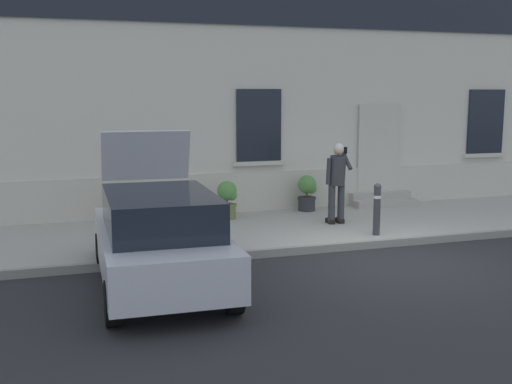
# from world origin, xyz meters

# --- Properties ---
(ground_plane) EXTENTS (80.00, 80.00, 0.00)m
(ground_plane) POSITION_xyz_m (0.00, 0.00, 0.00)
(ground_plane) COLOR #232326
(sidewalk) EXTENTS (24.00, 3.60, 0.15)m
(sidewalk) POSITION_xyz_m (0.00, 2.80, 0.07)
(sidewalk) COLOR #99968E
(sidewalk) RESTS_ON ground
(curb_edge) EXTENTS (24.00, 0.12, 0.15)m
(curb_edge) POSITION_xyz_m (0.00, 0.94, 0.07)
(curb_edge) COLOR gray
(curb_edge) RESTS_ON ground
(building_facade) EXTENTS (24.00, 1.52, 7.50)m
(building_facade) POSITION_xyz_m (0.01, 5.29, 3.73)
(building_facade) COLOR beige
(building_facade) RESTS_ON ground
(entrance_stoop) EXTENTS (1.64, 0.64, 0.32)m
(entrance_stoop) POSITION_xyz_m (2.33, 4.33, 0.28)
(entrance_stoop) COLOR #9E998E
(entrance_stoop) RESTS_ON sidewalk
(hatchback_car_silver) EXTENTS (1.88, 4.11, 2.34)m
(hatchback_car_silver) POSITION_xyz_m (-4.05, -0.30, 0.80)
(hatchback_car_silver) COLOR #B7B7BF
(hatchback_car_silver) RESTS_ON ground
(bollard_near_person) EXTENTS (0.15, 0.15, 1.04)m
(bollard_near_person) POSITION_xyz_m (0.54, 1.35, 0.71)
(bollard_near_person) COLOR #333338
(bollard_near_person) RESTS_ON sidewalk
(bollard_far_left) EXTENTS (0.15, 0.15, 1.04)m
(bollard_far_left) POSITION_xyz_m (-3.01, 1.35, 0.71)
(bollard_far_left) COLOR #333338
(bollard_far_left) RESTS_ON sidewalk
(person_on_phone) EXTENTS (0.51, 0.47, 1.75)m
(person_on_phone) POSITION_xyz_m (0.24, 2.57, 1.15)
(person_on_phone) COLOR #2D2D33
(person_on_phone) RESTS_ON sidewalk
(planter_terracotta) EXTENTS (0.44, 0.44, 0.86)m
(planter_terracotta) POSITION_xyz_m (-3.94, 3.90, 0.61)
(planter_terracotta) COLOR #B25B38
(planter_terracotta) RESTS_ON sidewalk
(planter_olive) EXTENTS (0.44, 0.44, 0.86)m
(planter_olive) POSITION_xyz_m (-1.86, 3.83, 0.61)
(planter_olive) COLOR #606B38
(planter_olive) RESTS_ON sidewalk
(planter_charcoal) EXTENTS (0.44, 0.44, 0.86)m
(planter_charcoal) POSITION_xyz_m (0.23, 4.18, 0.61)
(planter_charcoal) COLOR #2D2D30
(planter_charcoal) RESTS_ON sidewalk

